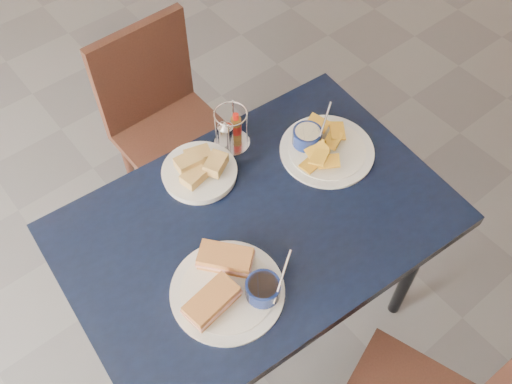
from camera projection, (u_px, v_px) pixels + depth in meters
ground at (213, 315)px, 2.23m from camera, size 6.00×6.00×0.00m
dining_table at (257, 235)px, 1.66m from camera, size 1.12×0.79×0.75m
chair_far at (162, 115)px, 2.20m from camera, size 0.40×0.38×0.84m
sandwich_plate at (230, 285)px, 1.45m from camera, size 0.31×0.30×0.12m
plantain_plate at (320, 146)px, 1.73m from camera, size 0.29×0.29×0.12m
bread_basket at (200, 170)px, 1.67m from camera, size 0.22×0.22×0.07m
condiment_caddy at (230, 132)px, 1.71m from camera, size 0.11×0.11×0.14m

